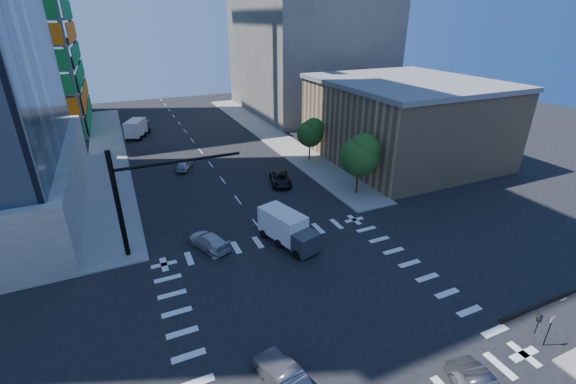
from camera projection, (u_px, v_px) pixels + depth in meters
ground at (316, 302)px, 26.68m from camera, size 160.00×160.00×0.00m
road_markings at (316, 302)px, 26.67m from camera, size 20.00×20.00×0.01m
sidewalk_ne at (270, 134)px, 64.47m from camera, size 5.00×60.00×0.15m
sidewalk_nw at (108, 154)px, 55.11m from camera, size 5.00×60.00×0.15m
commercial_building at (404, 120)px, 52.05m from camera, size 20.50×22.50×10.60m
bg_building_ne at (308, 39)px, 76.53m from camera, size 24.00×30.00×28.00m
signal_mast_nw at (137, 192)px, 30.18m from camera, size 10.20×0.40×9.00m
tree_south at (361, 154)px, 40.97m from camera, size 4.16×4.16×6.82m
tree_north at (311, 132)px, 51.32m from camera, size 3.54×3.52×5.78m
no_parking_sign at (550, 328)px, 22.65m from camera, size 0.30×0.06×2.20m
car_nb_far at (280, 179)px, 45.28m from camera, size 3.33×5.14×1.32m
car_sb_near at (208, 241)px, 32.78m from camera, size 3.40×4.77×1.28m
car_sb_mid at (184, 164)px, 49.60m from camera, size 3.06×4.23×1.34m
car_sb_cross at (284, 377)px, 20.33m from camera, size 2.38×4.52×1.42m
box_truck_near at (289, 232)px, 32.95m from camera, size 3.73×5.82×2.83m
box_truck_far at (138, 129)px, 63.00m from camera, size 4.39×6.02×2.91m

